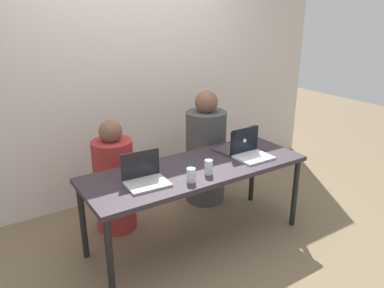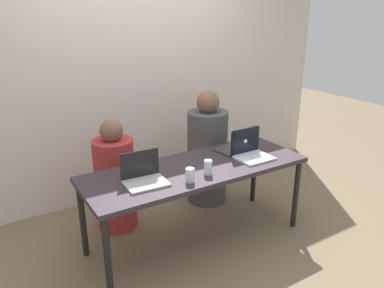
% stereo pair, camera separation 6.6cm
% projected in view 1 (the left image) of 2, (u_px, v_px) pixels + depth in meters
% --- Properties ---
extents(ground_plane, '(12.00, 12.00, 0.00)m').
position_uv_depth(ground_plane, '(196.00, 239.00, 3.35)').
color(ground_plane, '#776449').
extents(back_wall, '(4.96, 0.10, 2.35)m').
position_uv_depth(back_wall, '(132.00, 87.00, 3.91)').
color(back_wall, beige).
rests_on(back_wall, ground).
extents(desk, '(1.91, 0.69, 0.71)m').
position_uv_depth(desk, '(196.00, 173.00, 3.13)').
color(desk, '#30272E').
rests_on(desk, ground).
extents(person_on_left, '(0.39, 0.39, 1.05)m').
position_uv_depth(person_on_left, '(114.00, 182.00, 3.40)').
color(person_on_left, '#A32E2C').
rests_on(person_on_left, ground).
extents(person_on_right, '(0.51, 0.51, 1.19)m').
position_uv_depth(person_on_right, '(206.00, 153.00, 3.89)').
color(person_on_right, '#464745').
rests_on(person_on_right, ground).
extents(laptop_front_right, '(0.30, 0.29, 0.25)m').
position_uv_depth(laptop_front_right, '(250.00, 151.00, 3.30)').
color(laptop_front_right, silver).
rests_on(laptop_front_right, desk).
extents(laptop_back_right, '(0.35, 0.30, 0.24)m').
position_uv_depth(laptop_back_right, '(236.00, 146.00, 3.44)').
color(laptop_back_right, '#3A3336').
rests_on(laptop_back_right, desk).
extents(laptop_front_left, '(0.32, 0.28, 0.23)m').
position_uv_depth(laptop_front_left, '(145.00, 177.00, 2.80)').
color(laptop_front_left, '#B4B6B8').
rests_on(laptop_front_left, desk).
extents(water_glass_center, '(0.07, 0.07, 0.12)m').
position_uv_depth(water_glass_center, '(208.00, 168.00, 2.96)').
color(water_glass_center, silver).
rests_on(water_glass_center, desk).
extents(water_glass_left, '(0.07, 0.07, 0.11)m').
position_uv_depth(water_glass_left, '(191.00, 176.00, 2.82)').
color(water_glass_left, silver).
rests_on(water_glass_left, desk).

